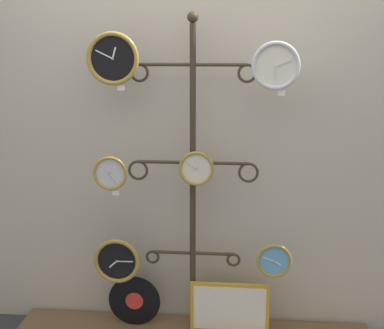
{
  "coord_description": "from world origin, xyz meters",
  "views": [
    {
      "loc": [
        0.27,
        -2.66,
        1.82
      ],
      "look_at": [
        0.0,
        0.36,
        1.12
      ],
      "focal_mm": 50.0,
      "sensor_mm": 36.0,
      "label": 1
    }
  ],
  "objects_px": {
    "clock_bottom_left": "(117,261)",
    "picture_frame": "(230,308)",
    "clock_top_left": "(113,59)",
    "clock_top_right": "(276,66)",
    "vinyl_record": "(134,301)",
    "display_stand": "(193,244)",
    "clock_middle_center": "(196,168)",
    "clock_middle_left": "(111,173)",
    "clock_bottom_right": "(274,260)"
  },
  "relations": [
    {
      "from": "clock_middle_center",
      "to": "clock_bottom_left",
      "type": "bearing_deg",
      "value": -175.83
    },
    {
      "from": "clock_bottom_right",
      "to": "picture_frame",
      "type": "xyz_separation_m",
      "value": [
        -0.26,
        0.05,
        -0.35
      ]
    },
    {
      "from": "clock_top_right",
      "to": "picture_frame",
      "type": "bearing_deg",
      "value": 165.8
    },
    {
      "from": "clock_top_left",
      "to": "clock_middle_center",
      "type": "bearing_deg",
      "value": 4.33
    },
    {
      "from": "clock_top_right",
      "to": "clock_bottom_right",
      "type": "xyz_separation_m",
      "value": [
        0.03,
        0.0,
        -1.12
      ]
    },
    {
      "from": "display_stand",
      "to": "vinyl_record",
      "type": "xyz_separation_m",
      "value": [
        -0.37,
        -0.02,
        -0.39
      ]
    },
    {
      "from": "clock_middle_left",
      "to": "clock_middle_center",
      "type": "distance_m",
      "value": 0.5
    },
    {
      "from": "clock_middle_center",
      "to": "vinyl_record",
      "type": "xyz_separation_m",
      "value": [
        -0.4,
        0.05,
        -0.88
      ]
    },
    {
      "from": "display_stand",
      "to": "clock_middle_center",
      "type": "distance_m",
      "value": 0.5
    },
    {
      "from": "display_stand",
      "to": "vinyl_record",
      "type": "relative_size",
      "value": 6.01
    },
    {
      "from": "clock_bottom_left",
      "to": "clock_bottom_right",
      "type": "relative_size",
      "value": 1.35
    },
    {
      "from": "clock_top_right",
      "to": "display_stand",
      "type": "bearing_deg",
      "value": 166.03
    },
    {
      "from": "display_stand",
      "to": "picture_frame",
      "type": "distance_m",
      "value": 0.46
    },
    {
      "from": "picture_frame",
      "to": "clock_bottom_left",
      "type": "bearing_deg",
      "value": -175.78
    },
    {
      "from": "clock_top_left",
      "to": "vinyl_record",
      "type": "height_order",
      "value": "clock_top_left"
    },
    {
      "from": "clock_bottom_right",
      "to": "vinyl_record",
      "type": "xyz_separation_m",
      "value": [
        -0.86,
        0.09,
        -0.34
      ]
    },
    {
      "from": "vinyl_record",
      "to": "picture_frame",
      "type": "distance_m",
      "value": 0.6
    },
    {
      "from": "clock_top_left",
      "to": "clock_top_right",
      "type": "distance_m",
      "value": 0.9
    },
    {
      "from": "vinyl_record",
      "to": "clock_middle_left",
      "type": "bearing_deg",
      "value": -139.91
    },
    {
      "from": "clock_top_right",
      "to": "clock_middle_center",
      "type": "bearing_deg",
      "value": 174.46
    },
    {
      "from": "clock_top_right",
      "to": "clock_bottom_left",
      "type": "distance_m",
      "value": 1.48
    },
    {
      "from": "clock_top_left",
      "to": "clock_middle_left",
      "type": "xyz_separation_m",
      "value": [
        -0.04,
        0.0,
        -0.65
      ]
    },
    {
      "from": "clock_middle_left",
      "to": "vinyl_record",
      "type": "distance_m",
      "value": 0.86
    },
    {
      "from": "display_stand",
      "to": "clock_middle_center",
      "type": "xyz_separation_m",
      "value": [
        0.03,
        -0.07,
        0.49
      ]
    },
    {
      "from": "clock_middle_left",
      "to": "picture_frame",
      "type": "height_order",
      "value": "clock_middle_left"
    },
    {
      "from": "clock_top_right",
      "to": "clock_bottom_left",
      "type": "relative_size",
      "value": 0.94
    },
    {
      "from": "clock_middle_left",
      "to": "vinyl_record",
      "type": "bearing_deg",
      "value": 40.09
    },
    {
      "from": "clock_middle_left",
      "to": "clock_top_right",
      "type": "bearing_deg",
      "value": -0.45
    },
    {
      "from": "clock_bottom_left",
      "to": "clock_bottom_right",
      "type": "bearing_deg",
      "value": -0.15
    },
    {
      "from": "clock_middle_left",
      "to": "picture_frame",
      "type": "xyz_separation_m",
      "value": [
        0.7,
        0.05,
        -0.85
      ]
    },
    {
      "from": "clock_top_left",
      "to": "picture_frame",
      "type": "bearing_deg",
      "value": 4.33
    },
    {
      "from": "display_stand",
      "to": "vinyl_record",
      "type": "distance_m",
      "value": 0.54
    },
    {
      "from": "clock_bottom_right",
      "to": "clock_middle_left",
      "type": "bearing_deg",
      "value": 179.83
    },
    {
      "from": "clock_bottom_right",
      "to": "clock_top_left",
      "type": "bearing_deg",
      "value": 179.86
    },
    {
      "from": "picture_frame",
      "to": "clock_top_left",
      "type": "bearing_deg",
      "value": -175.67
    },
    {
      "from": "clock_top_left",
      "to": "clock_bottom_right",
      "type": "relative_size",
      "value": 1.42
    },
    {
      "from": "clock_bottom_left",
      "to": "picture_frame",
      "type": "relative_size",
      "value": 0.58
    },
    {
      "from": "clock_top_right",
      "to": "clock_bottom_right",
      "type": "relative_size",
      "value": 1.26
    },
    {
      "from": "clock_top_right",
      "to": "vinyl_record",
      "type": "bearing_deg",
      "value": 173.5
    },
    {
      "from": "clock_top_right",
      "to": "clock_top_left",
      "type": "bearing_deg",
      "value": 179.57
    },
    {
      "from": "clock_middle_center",
      "to": "picture_frame",
      "type": "relative_size",
      "value": 0.42
    },
    {
      "from": "clock_middle_left",
      "to": "picture_frame",
      "type": "distance_m",
      "value": 1.11
    },
    {
      "from": "clock_bottom_left",
      "to": "clock_middle_left",
      "type": "bearing_deg",
      "value": 178.88
    },
    {
      "from": "display_stand",
      "to": "clock_bottom_left",
      "type": "xyz_separation_m",
      "value": [
        -0.45,
        -0.11,
        -0.08
      ]
    },
    {
      "from": "clock_bottom_right",
      "to": "picture_frame",
      "type": "height_order",
      "value": "clock_bottom_right"
    },
    {
      "from": "vinyl_record",
      "to": "clock_top_left",
      "type": "bearing_deg",
      "value": -127.55
    },
    {
      "from": "clock_bottom_right",
      "to": "vinyl_record",
      "type": "height_order",
      "value": "clock_bottom_right"
    },
    {
      "from": "display_stand",
      "to": "vinyl_record",
      "type": "height_order",
      "value": "display_stand"
    },
    {
      "from": "clock_top_left",
      "to": "display_stand",
      "type": "bearing_deg",
      "value": 13.89
    },
    {
      "from": "clock_top_right",
      "to": "clock_bottom_left",
      "type": "height_order",
      "value": "clock_top_right"
    }
  ]
}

